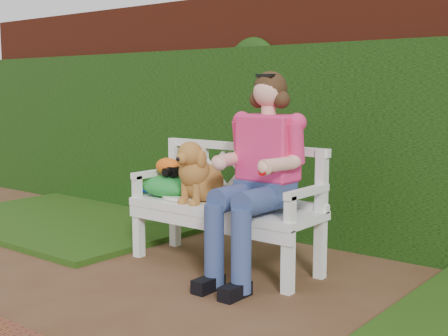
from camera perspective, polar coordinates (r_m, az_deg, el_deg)
The scene contains 11 objects.
ground at distance 3.94m, azimuth -2.76°, elevation -12.21°, with size 60.00×60.00×0.00m, color #4B2E19.
brick_wall at distance 5.28m, azimuth 10.95°, elevation 4.94°, with size 10.00×0.30×2.20m, color #5D1F10.
ivy_hedge at distance 5.11m, azimuth 9.73°, elevation 2.07°, with size 10.00×0.18×1.70m, color #2A6016.
grass_left at distance 6.23m, azimuth -13.98°, elevation -4.74°, with size 2.60×2.00×0.05m, color #193710.
garden_bench at distance 4.51m, azimuth -0.00°, elevation -6.44°, with size 1.58×0.60×0.48m, color white, non-canonical shape.
seated_woman at distance 4.18m, azimuth 3.81°, elevation -0.78°, with size 0.61×0.82×1.45m, color #DE3F3D, non-canonical shape.
dog at distance 4.50m, azimuth -2.27°, elevation -0.28°, with size 0.31×0.43×0.47m, color #9D6838, non-canonical shape.
tennis_racket at distance 4.68m, azimuth -4.15°, elevation -2.70°, with size 0.71×0.30×0.03m, color white, non-canonical shape.
green_bag at distance 4.79m, azimuth -5.23°, elevation -1.67°, with size 0.49×0.38×0.17m, color green, non-canonical shape.
camera_item at distance 4.74m, azimuth -4.97°, elevation -0.31°, with size 0.11×0.08×0.08m, color black.
baseball_glove at distance 4.80m, azimuth -5.37°, elevation 0.16°, with size 0.22×0.16×0.14m, color #DA5B13.
Camera 1 is at (2.45, -2.78, 1.34)m, focal length 48.00 mm.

